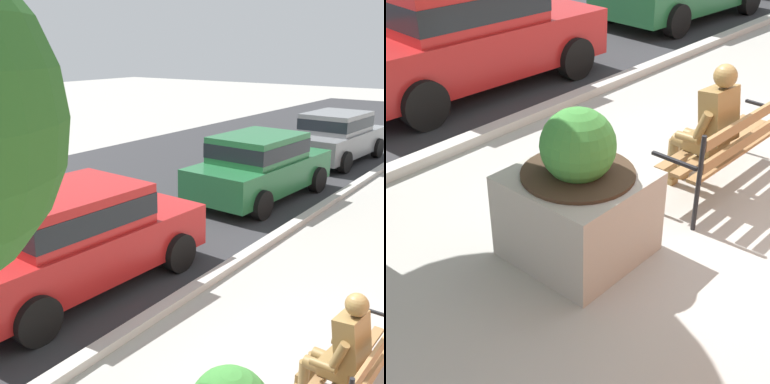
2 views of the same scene
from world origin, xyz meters
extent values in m
cube|color=#B2AFA8|center=(0.00, 2.90, 0.06)|extent=(60.00, 0.20, 0.12)
cube|color=olive|center=(0.16, 0.02, 0.45)|extent=(1.70, 0.13, 0.04)
cube|color=olive|center=(0.16, 0.20, 0.45)|extent=(1.70, 0.13, 0.04)
cube|color=olive|center=(0.16, 0.38, 0.45)|extent=(1.70, 0.13, 0.04)
cube|color=olive|center=(0.16, -0.07, 0.62)|extent=(1.70, 0.06, 0.11)
cube|color=olive|center=(0.16, -0.07, 0.84)|extent=(1.70, 0.06, 0.11)
cylinder|color=black|center=(1.04, 0.39, 0.23)|extent=(0.04, 0.04, 0.45)
cube|color=black|center=(1.04, 0.19, 0.62)|extent=(0.04, 0.48, 0.03)
cube|color=olive|center=(-0.07, 0.26, 0.56)|extent=(0.37, 0.35, 0.16)
cube|color=olive|center=(-0.08, 0.16, 0.88)|extent=(0.38, 0.32, 0.55)
sphere|color=olive|center=(-0.08, 0.15, 1.26)|extent=(0.22, 0.22, 0.22)
cylinder|color=olive|center=(-0.30, 0.20, 0.83)|extent=(0.11, 0.19, 0.29)
cylinder|color=olive|center=(-0.30, 0.34, 0.66)|extent=(0.10, 0.27, 0.10)
cylinder|color=olive|center=(0.14, 0.16, 0.83)|extent=(0.11, 0.19, 0.29)
cylinder|color=olive|center=(0.16, 0.30, 0.66)|extent=(0.10, 0.27, 0.10)
cylinder|color=olive|center=(-0.15, 0.41, 0.52)|extent=(0.16, 0.37, 0.14)
cylinder|color=olive|center=(-0.13, 0.59, 0.25)|extent=(0.11, 0.11, 0.50)
cylinder|color=olive|center=(0.03, 0.40, 0.52)|extent=(0.16, 0.37, 0.14)
cylinder|color=olive|center=(0.04, 0.57, 0.25)|extent=(0.11, 0.11, 0.50)
cube|color=olive|center=(0.18, 0.66, 0.08)|extent=(0.30, 0.20, 0.16)
cube|color=#B21E1E|center=(0.32, 4.46, 0.61)|extent=(4.18, 1.90, 0.70)
cube|color=#B21E1E|center=(0.17, 4.47, 1.26)|extent=(2.20, 1.66, 0.60)
cube|color=black|center=(0.17, 4.47, 1.26)|extent=(2.22, 1.68, 0.33)
cylinder|color=black|center=(1.69, 5.24, 0.32)|extent=(0.65, 0.25, 0.64)
cylinder|color=black|center=(1.61, 3.55, 0.32)|extent=(0.65, 0.25, 0.64)
cylinder|color=black|center=(-1.05, 3.67, 0.32)|extent=(0.65, 0.25, 0.64)
cube|color=#236638|center=(6.00, 4.46, 0.61)|extent=(4.18, 1.90, 0.70)
cube|color=#236638|center=(5.85, 4.47, 1.26)|extent=(2.20, 1.66, 0.60)
cube|color=black|center=(5.85, 4.47, 1.26)|extent=(2.22, 1.68, 0.33)
cylinder|color=black|center=(7.37, 5.24, 0.32)|extent=(0.65, 0.25, 0.64)
cylinder|color=black|center=(7.29, 3.55, 0.32)|extent=(0.65, 0.25, 0.64)
cylinder|color=black|center=(4.71, 5.37, 0.32)|extent=(0.65, 0.25, 0.64)
cylinder|color=black|center=(4.62, 3.67, 0.32)|extent=(0.65, 0.25, 0.64)
cube|color=slate|center=(10.95, 4.46, 0.61)|extent=(4.18, 1.90, 0.70)
cube|color=slate|center=(10.80, 4.47, 1.26)|extent=(2.20, 1.66, 0.60)
cube|color=black|center=(10.80, 4.47, 1.26)|extent=(2.22, 1.68, 0.33)
cylinder|color=black|center=(12.32, 5.24, 0.32)|extent=(0.65, 0.25, 0.64)
cylinder|color=black|center=(12.24, 3.55, 0.32)|extent=(0.65, 0.25, 0.64)
cylinder|color=black|center=(9.66, 5.37, 0.32)|extent=(0.65, 0.25, 0.64)
cylinder|color=black|center=(9.58, 3.67, 0.32)|extent=(0.65, 0.25, 0.64)
camera|label=1|loc=(-4.26, -1.04, 3.54)|focal=46.53mm
camera|label=2|loc=(-4.58, -2.10, 2.93)|focal=51.91mm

